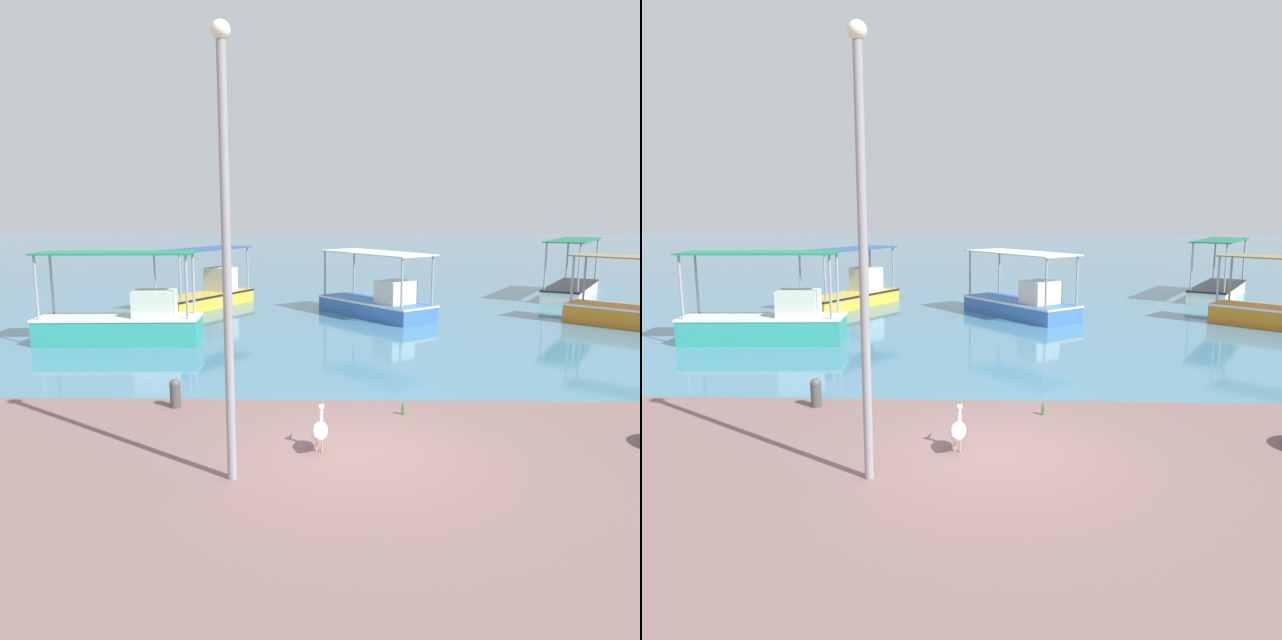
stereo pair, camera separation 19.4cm
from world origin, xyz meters
TOP-DOWN VIEW (x-y plane):
  - ground at (0.00, 0.00)m, footprint 120.00×120.00m
  - harbor_water at (0.00, 48.00)m, footprint 110.00×90.00m
  - fishing_boat_outer at (1.25, 13.93)m, footprint 4.58×5.09m
  - fishing_boat_near_right at (-5.93, 16.20)m, footprint 3.77×5.13m
  - fishing_boat_far_right at (-7.08, 8.85)m, footprint 5.11×1.75m
  - fishing_boat_far_left at (10.83, 19.57)m, footprint 4.43×6.08m
  - pelican at (-0.71, 0.05)m, footprint 0.36×0.81m
  - lamp_post at (-2.05, -1.10)m, footprint 0.28×0.28m
  - mooring_bollard at (-3.84, 2.43)m, footprint 0.24×0.24m
  - glass_bottle at (0.96, 2.06)m, footprint 0.07×0.07m

SIDE VIEW (x-z plane):
  - ground at x=0.00m, z-range 0.00..0.00m
  - harbor_water at x=0.00m, z-range 0.00..0.00m
  - glass_bottle at x=0.96m, z-range -0.03..0.24m
  - mooring_bollard at x=-3.84m, z-range 0.02..0.64m
  - pelican at x=-0.71m, z-range -0.02..0.78m
  - fishing_boat_far_left at x=10.83m, z-range -0.86..1.88m
  - fishing_boat_outer at x=1.25m, z-range -0.67..1.83m
  - fishing_boat_near_right at x=-5.93m, z-range -0.66..1.85m
  - fishing_boat_far_right at x=-7.08m, z-range -0.75..2.10m
  - lamp_post at x=-2.05m, z-range 0.37..7.12m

